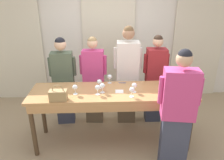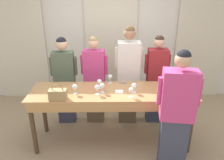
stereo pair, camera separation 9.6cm
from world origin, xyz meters
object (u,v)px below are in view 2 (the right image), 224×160
(wine_bottle, at_px, (170,87))
(wine_glass_back_left, at_px, (75,87))
(wine_glass_front_right, at_px, (134,86))
(guest_striped_shirt, at_px, (156,80))
(wine_glass_front_left, at_px, (102,86))
(wine_glass_center_mid, at_px, (99,82))
(handbag, at_px, (58,94))
(tasting_bar, at_px, (112,97))
(guest_olive_jacket, at_px, (65,80))
(host_pouring, at_px, (176,114))
(wine_glass_center_right, at_px, (110,77))
(wine_glass_front_mid, at_px, (167,85))
(wine_glass_center_left, at_px, (97,88))
(guest_pink_top, at_px, (95,80))
(guest_cream_sweater, at_px, (128,76))
(wine_glass_back_mid, at_px, (131,90))
(wine_glass_back_right, at_px, (167,77))

(wine_bottle, height_order, wine_glass_back_left, wine_bottle)
(wine_glass_front_right, relative_size, guest_striped_shirt, 0.09)
(wine_glass_front_left, height_order, wine_glass_center_mid, same)
(wine_bottle, distance_m, wine_glass_center_mid, 1.09)
(handbag, xyz_separation_m, wine_glass_front_left, (0.63, 0.22, 0.03))
(tasting_bar, distance_m, wine_bottle, 0.90)
(guest_olive_jacket, height_order, host_pouring, host_pouring)
(wine_glass_center_right, xyz_separation_m, host_pouring, (0.86, -0.94, -0.16))
(wine_bottle, xyz_separation_m, guest_striped_shirt, (-0.03, 0.79, -0.20))
(wine_glass_front_mid, xyz_separation_m, wine_glass_center_left, (-1.07, -0.09, -0.00))
(guest_olive_jacket, distance_m, guest_pink_top, 0.55)
(wine_bottle, height_order, handbag, wine_bottle)
(handbag, bearing_deg, guest_striped_shirt, 29.91)
(wine_glass_center_left, relative_size, guest_cream_sweater, 0.08)
(wine_bottle, height_order, guest_pink_top, guest_pink_top)
(handbag, height_order, wine_glass_center_right, handbag)
(wine_glass_center_left, distance_m, guest_olive_jacket, 1.02)
(wine_glass_front_right, height_order, wine_glass_center_left, same)
(guest_olive_jacket, xyz_separation_m, guest_cream_sweater, (1.17, 0.00, 0.08))
(guest_olive_jacket, distance_m, host_pouring, 2.12)
(wine_glass_front_left, relative_size, wine_glass_back_mid, 1.00)
(wine_glass_front_right, relative_size, wine_glass_center_left, 1.00)
(wine_glass_center_mid, xyz_separation_m, guest_olive_jacket, (-0.66, 0.54, -0.19))
(wine_glass_center_mid, relative_size, guest_pink_top, 0.09)
(wine_glass_back_left, height_order, guest_cream_sweater, guest_cream_sweater)
(handbag, relative_size, guest_cream_sweater, 0.13)
(wine_glass_center_mid, height_order, guest_pink_top, guest_pink_top)
(host_pouring, bearing_deg, handbag, 167.77)
(guest_striped_shirt, bearing_deg, wine_glass_center_mid, -152.27)
(wine_glass_center_right, distance_m, guest_striped_shirt, 0.94)
(wine_glass_front_left, bearing_deg, host_pouring, -30.17)
(handbag, distance_m, wine_glass_back_left, 0.29)
(wine_glass_back_right, height_order, host_pouring, host_pouring)
(guest_pink_top, bearing_deg, wine_glass_back_mid, -55.66)
(wine_bottle, relative_size, wine_glass_center_mid, 2.10)
(wine_bottle, distance_m, wine_glass_center_right, 1.00)
(wine_glass_back_left, height_order, guest_olive_jacket, guest_olive_jacket)
(tasting_bar, distance_m, wine_glass_back_left, 0.60)
(wine_glass_center_left, xyz_separation_m, guest_olive_jacket, (-0.64, 0.76, -0.19))
(wine_glass_front_right, xyz_separation_m, guest_pink_top, (-0.65, 0.71, -0.19))
(wine_glass_center_mid, relative_size, guest_cream_sweater, 0.08)
(handbag, bearing_deg, wine_glass_front_right, 10.96)
(wine_glass_center_left, bearing_deg, wine_glass_back_left, 175.74)
(wine_glass_front_mid, bearing_deg, guest_olive_jacket, 158.37)
(wine_glass_front_mid, relative_size, wine_glass_back_left, 1.00)
(wine_glass_front_left, bearing_deg, wine_glass_center_mid, 107.03)
(wine_glass_front_left, bearing_deg, wine_glass_center_left, -138.56)
(wine_glass_front_mid, xyz_separation_m, wine_glass_back_right, (0.08, 0.33, -0.00))
(host_pouring, bearing_deg, wine_glass_center_right, 132.60)
(tasting_bar, xyz_separation_m, wine_glass_center_right, (-0.03, 0.33, 0.21))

